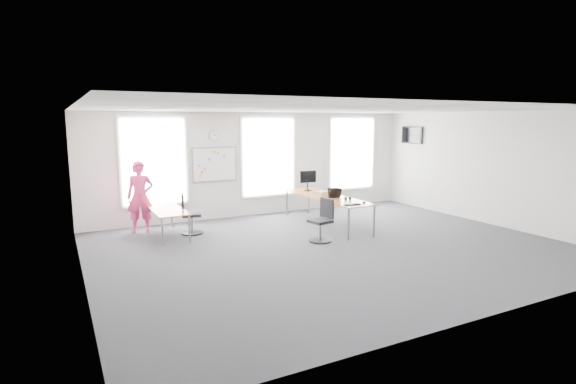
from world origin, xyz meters
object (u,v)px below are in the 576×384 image
chair_right (322,223)px  headphones (348,198)px  monitor (308,179)px  chair_left (189,216)px  desk_right (326,198)px  person (140,197)px  desk_left (167,211)px  keyboard (352,204)px

chair_right → headphones: 1.29m
headphones → monitor: monitor is taller
chair_left → headphones: (3.63, -1.53, 0.39)m
desk_right → monitor: monitor is taller
person → chair_left: bearing=-21.1°
desk_right → desk_left: 4.09m
chair_left → monitor: bearing=-69.7°
chair_left → person: bearing=70.6°
desk_right → keyboard: (-0.14, -1.36, 0.06)m
headphones → chair_right: bearing=-150.5°
desk_left → headphones: size_ratio=11.18×
chair_right → chair_left: 3.28m
chair_right → chair_left: size_ratio=0.99×
desk_right → chair_right: (-0.95, -1.32, -0.30)m
chair_left → desk_right: bearing=-86.5°
desk_left → person: size_ratio=1.02×
desk_right → keyboard: keyboard is taller
keyboard → headphones: 0.66m
chair_right → keyboard: chair_right is taller
chair_right → keyboard: (0.81, -0.04, 0.36)m
desk_right → person: 4.74m
desk_right → headphones: headphones is taller
desk_right → monitor: size_ratio=5.68×
chair_right → headphones: (1.09, 0.55, 0.40)m
desk_right → person: size_ratio=1.81×
desk_left → chair_left: bearing=-4.7°
chair_right → person: (-3.55, 2.80, 0.46)m
desk_right → headphones: size_ratio=19.81×
desk_right → headphones: (0.14, -0.77, 0.09)m
desk_left → person: person is taller
chair_left → keyboard: bearing=-106.6°
person → headphones: bearing=-11.7°
desk_right → chair_left: size_ratio=3.22×
keyboard → chair_left: bearing=163.3°
desk_right → chair_left: (-3.48, 0.76, -0.30)m
desk_left → keyboard: (3.87, -2.16, 0.19)m
chair_right → headphones: size_ratio=6.05×
monitor → chair_right: bearing=-109.1°
monitor → desk_left: bearing=-173.3°
chair_right → keyboard: bearing=76.7°
person → monitor: size_ratio=3.14×
desk_left → keyboard: bearing=-29.2°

